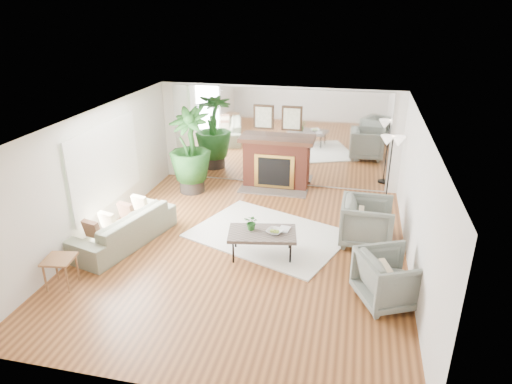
% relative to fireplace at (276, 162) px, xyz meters
% --- Properties ---
extents(ground, '(7.00, 7.00, 0.00)m').
position_rel_fireplace_xyz_m(ground, '(0.00, -3.26, -0.66)').
color(ground, brown).
rests_on(ground, ground).
extents(wall_left, '(0.02, 7.00, 2.50)m').
position_rel_fireplace_xyz_m(wall_left, '(-2.99, -3.26, 0.59)').
color(wall_left, silver).
rests_on(wall_left, ground).
extents(wall_right, '(0.02, 7.00, 2.50)m').
position_rel_fireplace_xyz_m(wall_right, '(2.99, -3.26, 0.59)').
color(wall_right, silver).
rests_on(wall_right, ground).
extents(wall_back, '(6.00, 0.02, 2.50)m').
position_rel_fireplace_xyz_m(wall_back, '(0.00, 0.23, 0.59)').
color(wall_back, silver).
rests_on(wall_back, ground).
extents(mirror_panel, '(5.40, 0.04, 2.40)m').
position_rel_fireplace_xyz_m(mirror_panel, '(0.00, 0.21, 0.59)').
color(mirror_panel, silver).
rests_on(mirror_panel, wall_back).
extents(window_panel, '(0.04, 2.40, 1.50)m').
position_rel_fireplace_xyz_m(window_panel, '(-2.96, -2.86, 0.69)').
color(window_panel, '#B2E09E').
rests_on(window_panel, wall_left).
extents(fireplace, '(1.85, 0.83, 2.05)m').
position_rel_fireplace_xyz_m(fireplace, '(0.00, 0.00, 0.00)').
color(fireplace, maroon).
rests_on(fireplace, ground).
extents(area_rug, '(3.47, 2.99, 0.03)m').
position_rel_fireplace_xyz_m(area_rug, '(0.33, -2.60, -0.64)').
color(area_rug, white).
rests_on(area_rug, ground).
extents(coffee_table, '(1.34, 0.93, 0.49)m').
position_rel_fireplace_xyz_m(coffee_table, '(0.38, -3.41, -0.21)').
color(coffee_table, '#5E524A').
rests_on(coffee_table, ground).
extents(sofa, '(1.43, 2.39, 0.65)m').
position_rel_fireplace_xyz_m(sofa, '(-2.35, -3.50, -0.33)').
color(sofa, gray).
rests_on(sofa, ground).
extents(armchair_back, '(1.01, 0.98, 0.90)m').
position_rel_fireplace_xyz_m(armchair_back, '(2.24, -2.47, -0.21)').
color(armchair_back, gray).
rests_on(armchair_back, ground).
extents(armchair_front, '(1.23, 1.22, 0.85)m').
position_rel_fireplace_xyz_m(armchair_front, '(2.60, -4.34, -0.24)').
color(armchair_front, gray).
rests_on(armchair_front, ground).
extents(side_table, '(0.52, 0.52, 0.53)m').
position_rel_fireplace_xyz_m(side_table, '(-2.65, -5.08, -0.22)').
color(side_table, olive).
rests_on(side_table, ground).
extents(potted_ficus, '(1.24, 1.24, 2.10)m').
position_rel_fireplace_xyz_m(potted_ficus, '(-1.97, -0.73, 0.46)').
color(potted_ficus, black).
rests_on(potted_ficus, ground).
extents(floor_lamp, '(0.54, 0.30, 1.66)m').
position_rel_fireplace_xyz_m(floor_lamp, '(2.70, -0.56, 0.75)').
color(floor_lamp, black).
rests_on(floor_lamp, ground).
extents(tabletop_plant, '(0.31, 0.28, 0.29)m').
position_rel_fireplace_xyz_m(tabletop_plant, '(0.17, -3.35, -0.02)').
color(tabletop_plant, '#285F23').
rests_on(tabletop_plant, coffee_table).
extents(fruit_bowl, '(0.36, 0.36, 0.07)m').
position_rel_fireplace_xyz_m(fruit_bowl, '(0.61, -3.40, -0.13)').
color(fruit_bowl, olive).
rests_on(fruit_bowl, coffee_table).
extents(book, '(0.22, 0.28, 0.02)m').
position_rel_fireplace_xyz_m(book, '(0.66, -3.21, -0.16)').
color(book, olive).
rests_on(book, coffee_table).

